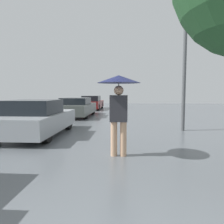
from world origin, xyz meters
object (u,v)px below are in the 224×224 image
Objects in this scene: street_lamp at (185,60)px; pedestrian at (119,94)px; parked_car_third at (77,107)px; parked_car_second at (36,119)px; parked_car_farthest at (92,103)px.

pedestrian is at bearing -123.39° from street_lamp.
parked_car_third is 0.90× the size of street_lamp.
parked_car_third is 7.45m from street_lamp.
pedestrian is 0.48× the size of parked_car_second.
parked_car_farthest is at bearing 116.29° from street_lamp.
parked_car_third is at bearing 89.64° from parked_car_second.
street_lamp is (5.32, -10.76, 2.17)m from parked_car_farthest.
street_lamp reaches higher than parked_car_third.
parked_car_second reaches higher than parked_car_third.
parked_car_third is (0.04, 6.01, -0.02)m from parked_car_second.
street_lamp is (5.31, -4.75, 2.17)m from parked_car_third.
street_lamp is (2.38, 3.61, 1.28)m from pedestrian.
parked_car_second is at bearing -90.14° from parked_car_farthest.
parked_car_third is at bearing -89.92° from parked_car_farthest.
street_lamp reaches higher than parked_car_second.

